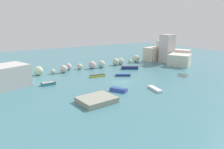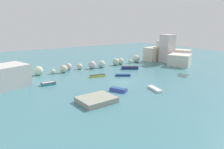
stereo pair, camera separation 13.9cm
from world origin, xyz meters
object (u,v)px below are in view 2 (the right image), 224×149
stone_dock (96,100)px  moored_boat_4 (155,89)px  moored_boat_2 (48,84)px  moored_boat_0 (98,76)px  moored_boat_5 (123,75)px  moored_boat_1 (130,68)px  moored_boat_3 (91,99)px  moored_boat_7 (118,90)px  moored_boat_6 (183,75)px

stone_dock → moored_boat_4: bearing=-3.6°
moored_boat_2 → moored_boat_4: (18.77, -17.23, -0.10)m
moored_boat_0 → moored_boat_5: (6.46, -3.24, -0.01)m
stone_dock → moored_boat_1: size_ratio=1.23×
moored_boat_0 → moored_boat_1: 14.10m
moored_boat_2 → moored_boat_3: size_ratio=0.90×
moored_boat_2 → moored_boat_5: bearing=173.2°
moored_boat_0 → moored_boat_7: (-2.49, -13.71, 0.09)m
stone_dock → moored_boat_5: (16.15, 13.38, -0.21)m
moored_boat_4 → moored_boat_5: 14.38m
moored_boat_0 → moored_boat_7: 13.94m
moored_boat_1 → moored_boat_3: bearing=69.4°
moored_boat_7 → moored_boat_4: bearing=34.9°
moored_boat_3 → moored_boat_5: bearing=158.3°
moored_boat_4 → moored_boat_6: moored_boat_6 is taller
moored_boat_0 → moored_boat_2: bearing=-170.3°
moored_boat_0 → moored_boat_7: size_ratio=1.11×
stone_dock → moored_boat_1: bearing=39.8°
moored_boat_1 → moored_boat_3: size_ratio=1.41×
stone_dock → moored_boat_7: bearing=22.0°
moored_boat_3 → moored_boat_0: bearing=179.0°
moored_boat_3 → moored_boat_6: (30.73, 2.17, 0.04)m
moored_boat_3 → moored_boat_7: bearing=132.7°
moored_boat_4 → moored_boat_7: moored_boat_7 is taller
moored_boat_3 → moored_boat_5: (16.58, 11.78, -0.01)m
moored_boat_1 → moored_boat_6: bearing=145.9°
moored_boat_0 → moored_boat_5: moored_boat_0 is taller
stone_dock → moored_boat_6: size_ratio=2.31×
moored_boat_4 → moored_boat_5: bearing=-172.5°
moored_boat_6 → moored_boat_7: 23.12m
moored_boat_0 → moored_boat_5: size_ratio=1.05×
stone_dock → moored_boat_4: size_ratio=1.45×
moored_boat_1 → stone_dock: bearing=72.3°
moored_boat_5 → moored_boat_7: size_ratio=1.06×
stone_dock → moored_boat_2: bearing=104.7°
moored_boat_1 → moored_boat_6: size_ratio=1.88×
moored_boat_3 → moored_boat_7: 7.74m
moored_boat_2 → moored_boat_7: (11.47, -13.42, 0.03)m
moored_boat_1 → moored_boat_6: (6.82, -15.78, -0.13)m
moored_boat_1 → moored_boat_7: moored_boat_1 is taller
moored_boat_4 → moored_boat_5: moored_boat_5 is taller
moored_boat_0 → moored_boat_6: bearing=-23.4°
moored_boat_2 → moored_boat_5: moored_boat_2 is taller
moored_boat_0 → moored_boat_1: size_ratio=0.82×
moored_boat_0 → stone_dock: bearing=-111.7°
moored_boat_0 → moored_boat_2: (-13.96, -0.29, 0.06)m
moored_boat_0 → moored_boat_3: (-10.12, -15.02, 0.00)m
moored_boat_4 → moored_boat_5: (1.64, 14.28, 0.03)m
moored_boat_7 → moored_boat_0: bearing=142.2°
moored_boat_4 → moored_boat_7: bearing=-103.5°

